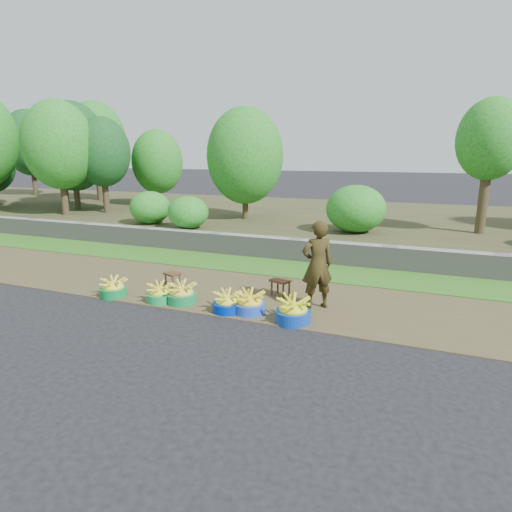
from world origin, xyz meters
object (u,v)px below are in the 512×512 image
at_px(basin_d, 227,303).
at_px(stool_left, 172,276).
at_px(basin_a, 113,288).
at_px(stool_right, 281,283).
at_px(vendor_woman, 317,265).
at_px(basin_e, 250,304).
at_px(basin_f, 293,312).
at_px(basin_b, 160,294).
at_px(basin_c, 182,294).

height_order(basin_d, stool_left, basin_d).
relative_size(basin_a, stool_right, 1.16).
xyz_separation_m(basin_d, vendor_woman, (1.32, 0.75, 0.61)).
height_order(basin_e, stool_left, basin_e).
bearing_deg(basin_f, stool_right, 117.65).
distance_m(basin_b, vendor_woman, 2.82).
bearing_deg(basin_b, basin_e, 3.01).
relative_size(basin_d, stool_right, 1.18).
xyz_separation_m(basin_f, stool_left, (-2.76, 0.88, 0.05)).
bearing_deg(basin_c, basin_e, 0.03).
xyz_separation_m(basin_b, basin_d, (1.33, -0.00, 0.01)).
distance_m(basin_e, vendor_woman, 1.30).
distance_m(stool_left, vendor_woman, 2.99).
bearing_deg(basin_b, basin_a, -176.32).
distance_m(basin_c, vendor_woman, 2.42).
xyz_separation_m(stool_left, stool_right, (2.17, 0.25, 0.03)).
bearing_deg(basin_d, stool_right, 63.43).
distance_m(basin_a, basin_c, 1.38).
bearing_deg(stool_left, vendor_woman, -2.14).
bearing_deg(basin_a, basin_f, 0.66).
xyz_separation_m(basin_c, stool_right, (1.49, 1.02, 0.09)).
distance_m(basin_a, basin_b, 0.98).
bearing_deg(vendor_woman, stool_right, -60.39).
xyz_separation_m(basin_a, basin_f, (3.45, 0.04, 0.03)).
bearing_deg(stool_left, basin_b, -71.48).
distance_m(basin_d, vendor_woman, 1.64).
xyz_separation_m(basin_a, basin_b, (0.98, 0.06, -0.00)).
bearing_deg(vendor_woman, basin_c, -18.72).
bearing_deg(stool_right, basin_e, -100.43).
height_order(basin_d, basin_f, basin_f).
distance_m(basin_c, basin_e, 1.30).
bearing_deg(basin_b, basin_f, -0.53).
bearing_deg(vendor_woman, basin_b, -19.25).
bearing_deg(basin_c, vendor_woman, 16.24).
relative_size(basin_b, vendor_woman, 0.32).
height_order(basin_a, vendor_woman, vendor_woman).
height_order(basin_d, stool_right, basin_d).
relative_size(basin_c, stool_right, 1.24).
height_order(basin_c, stool_left, basin_c).
bearing_deg(stool_left, basin_a, -126.89).
relative_size(basin_a, basin_f, 0.86).
bearing_deg(vendor_woman, basin_d, -5.48).
height_order(basin_c, stool_right, basin_c).
distance_m(basin_c, stool_left, 1.03).
relative_size(basin_f, stool_right, 1.34).
height_order(basin_b, basin_f, basin_f).
bearing_deg(basin_d, basin_c, 174.44).
distance_m(basin_a, vendor_woman, 3.76).
height_order(basin_e, stool_right, basin_e).
xyz_separation_m(basin_d, basin_f, (1.15, -0.02, 0.02)).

